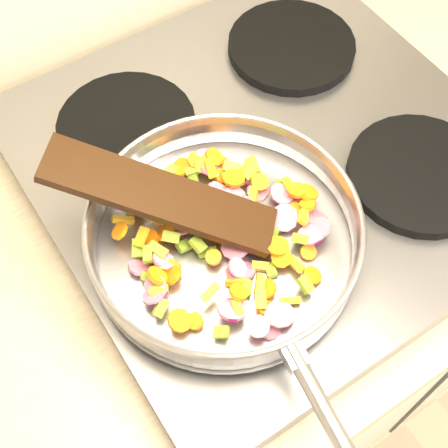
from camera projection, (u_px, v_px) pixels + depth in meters
cooktop at (268, 162)px, 0.85m from camera, size 0.60×0.60×0.04m
grate_fl at (242, 281)px, 0.73m from camera, size 0.19×0.19×0.02m
grate_fr at (420, 174)px, 0.81m from camera, size 0.19×0.19×0.02m
grate_bl at (127, 126)px, 0.85m from camera, size 0.19×0.19×0.02m
grate_br at (291, 46)px, 0.93m from camera, size 0.19×0.19×0.02m
saute_pan at (225, 234)px, 0.72m from camera, size 0.36×0.52×0.06m
vegetable_heap at (226, 227)px, 0.74m from camera, size 0.26×0.27×0.05m
wooden_spatula at (161, 196)px, 0.70m from camera, size 0.23×0.23×0.09m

